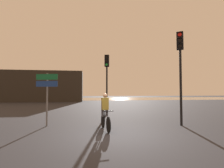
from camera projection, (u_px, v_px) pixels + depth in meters
name	position (u px, v px, depth m)	size (l,w,h in m)	color
ground_plane	(118.00, 136.00, 6.67)	(120.00, 120.00, 0.00)	#28282D
water_strip	(92.00, 99.00, 40.78)	(80.00, 16.00, 0.01)	#9E937F
distant_building	(35.00, 86.00, 29.60)	(15.80, 4.00, 5.14)	#2D2823
traffic_light_center	(107.00, 73.00, 13.18)	(0.38, 0.40, 4.47)	black
traffic_light_near_right	(180.00, 60.00, 8.82)	(0.40, 0.42, 4.72)	black
direction_sign_post	(47.00, 89.00, 8.56)	(1.07, 0.30, 2.60)	slate
cyclist	(105.00, 111.00, 7.70)	(0.46, 1.70, 1.62)	black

